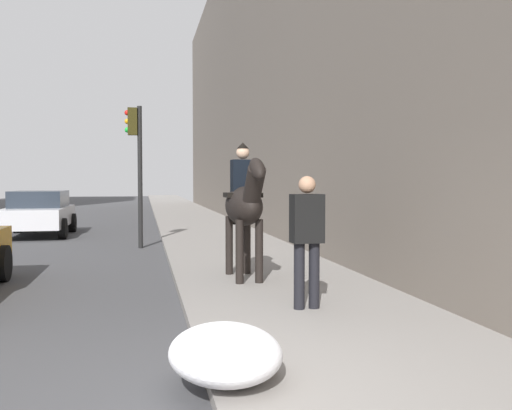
# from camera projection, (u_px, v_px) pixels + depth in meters

# --- Properties ---
(sidewalk_slab) EXTENTS (120.00, 3.24, 0.12)m
(sidewalk_slab) POSITION_uv_depth(u_px,v_px,m) (418.00, 395.00, 4.31)
(sidewalk_slab) COLOR gray
(sidewalk_slab) RESTS_ON ground
(mounted_horse_near) EXTENTS (2.15, 0.61, 2.28)m
(mounted_horse_near) POSITION_uv_depth(u_px,v_px,m) (244.00, 203.00, 9.00)
(mounted_horse_near) COLOR black
(mounted_horse_near) RESTS_ON sidewalk_slab
(pedestrian_greeting) EXTENTS (0.27, 0.41, 1.70)m
(pedestrian_greeting) POSITION_uv_depth(u_px,v_px,m) (307.00, 233.00, 6.93)
(pedestrian_greeting) COLOR black
(pedestrian_greeting) RESTS_ON sidewalk_slab
(car_far_lane) EXTENTS (3.82, 2.01, 1.44)m
(car_far_lane) POSITION_uv_depth(u_px,v_px,m) (39.00, 212.00, 17.39)
(car_far_lane) COLOR silver
(car_far_lane) RESTS_ON ground
(traffic_light_near_curb) EXTENTS (0.20, 0.44, 3.69)m
(traffic_light_near_curb) POSITION_uv_depth(u_px,v_px,m) (136.00, 153.00, 14.07)
(traffic_light_near_curb) COLOR black
(traffic_light_near_curb) RESTS_ON ground
(snow_pile_near) EXTENTS (1.22, 0.94, 0.42)m
(snow_pile_near) POSITION_uv_depth(u_px,v_px,m) (225.00, 353.00, 4.51)
(snow_pile_near) COLOR white
(snow_pile_near) RESTS_ON sidewalk_slab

